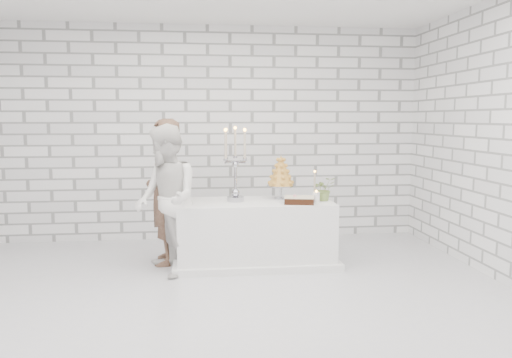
% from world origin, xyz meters
% --- Properties ---
extents(ground, '(6.00, 5.00, 0.01)m').
position_xyz_m(ground, '(0.00, 0.00, 0.00)').
color(ground, silver).
rests_on(ground, ground).
extents(wall_back, '(6.00, 0.01, 3.00)m').
position_xyz_m(wall_back, '(0.00, 2.50, 1.50)').
color(wall_back, white).
rests_on(wall_back, ground).
extents(wall_front, '(6.00, 0.01, 3.00)m').
position_xyz_m(wall_front, '(0.00, -2.50, 1.50)').
color(wall_front, white).
rests_on(wall_front, ground).
extents(cake_table, '(1.80, 0.80, 0.75)m').
position_xyz_m(cake_table, '(0.51, 1.15, 0.38)').
color(cake_table, white).
rests_on(cake_table, ground).
extents(groom, '(0.43, 0.64, 1.71)m').
position_xyz_m(groom, '(-0.55, 1.30, 0.86)').
color(groom, '#452B1E').
rests_on(groom, ground).
extents(bride, '(0.86, 0.97, 1.66)m').
position_xyz_m(bride, '(-0.50, 0.85, 0.83)').
color(bride, white).
rests_on(bride, ground).
extents(candelabra, '(0.38, 0.38, 0.87)m').
position_xyz_m(candelabra, '(0.28, 1.17, 1.19)').
color(candelabra, '#A6A6B1').
rests_on(candelabra, cake_table).
extents(croquembouche, '(0.42, 0.42, 0.53)m').
position_xyz_m(croquembouche, '(0.84, 1.30, 1.01)').
color(croquembouche, '#AF7A31').
rests_on(croquembouche, cake_table).
extents(chocolate_cake, '(0.37, 0.30, 0.08)m').
position_xyz_m(chocolate_cake, '(0.99, 0.93, 0.79)').
color(chocolate_cake, black).
rests_on(chocolate_cake, cake_table).
extents(pillar_candle, '(0.10, 0.10, 0.12)m').
position_xyz_m(pillar_candle, '(1.21, 0.99, 0.81)').
color(pillar_candle, white).
rests_on(pillar_candle, cake_table).
extents(extra_taper, '(0.06, 0.06, 0.32)m').
position_xyz_m(extra_taper, '(1.25, 1.27, 0.91)').
color(extra_taper, '#BFAE96').
rests_on(extra_taper, cake_table).
extents(flowers, '(0.29, 0.26, 0.28)m').
position_xyz_m(flowers, '(1.33, 1.10, 0.89)').
color(flowers, '#5D853A').
rests_on(flowers, cake_table).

